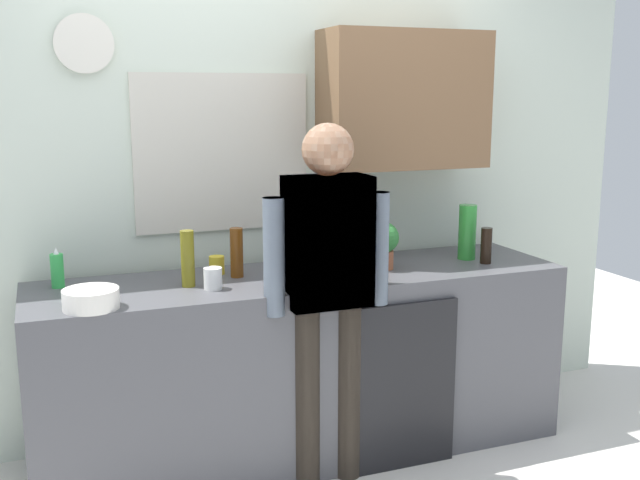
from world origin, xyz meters
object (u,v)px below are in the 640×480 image
object	(u,v)px
mixing_bowl	(91,299)
coffee_maker	(324,249)
person_at_sink	(328,276)
person_guest	(328,276)
dish_soap	(57,270)
cup_blue_mug	(280,270)
cup_yellow_cup	(217,265)
bottle_dark_sauce	(486,246)
potted_plant	(383,242)
bottle_amber_beer	(237,253)
cup_white_mug	(213,278)
bottle_clear_soda	(467,232)
bottle_olive_oil	(188,259)

from	to	relation	value
mixing_bowl	coffee_maker	bearing A→B (deg)	5.14
person_at_sink	person_guest	size ratio (longest dim) A/B	1.00
mixing_bowl	dish_soap	distance (m)	0.41
person_at_sink	person_guest	xyz separation A→B (m)	(0.00, 0.00, 0.00)
cup_blue_mug	dish_soap	size ratio (longest dim) A/B	0.56
cup_yellow_cup	person_guest	distance (m)	0.60
bottle_dark_sauce	potted_plant	world-z (taller)	potted_plant
mixing_bowl	dish_soap	size ratio (longest dim) A/B	1.22
bottle_amber_beer	cup_blue_mug	size ratio (longest dim) A/B	2.30
coffee_maker	bottle_amber_beer	world-z (taller)	coffee_maker
coffee_maker	cup_white_mug	world-z (taller)	coffee_maker
bottle_dark_sauce	dish_soap	size ratio (longest dim) A/B	1.00
person_at_sink	bottle_amber_beer	bearing A→B (deg)	132.63
cup_white_mug	cup_yellow_cup	size ratio (longest dim) A/B	1.12
person_at_sink	bottle_clear_soda	bearing A→B (deg)	22.92
potted_plant	person_guest	bearing A→B (deg)	-145.47
cup_yellow_cup	dish_soap	distance (m)	0.71
bottle_olive_oil	bottle_amber_beer	distance (m)	0.26
coffee_maker	bottle_dark_sauce	distance (m)	0.88
bottle_dark_sauce	dish_soap	world-z (taller)	same
coffee_maker	cup_white_mug	xyz separation A→B (m)	(-0.50, 0.03, -0.10)
cup_white_mug	dish_soap	size ratio (longest dim) A/B	0.53
potted_plant	person_guest	world-z (taller)	person_guest
bottle_amber_beer	cup_white_mug	bearing A→B (deg)	-131.14
mixing_bowl	person_guest	bearing A→B (deg)	-4.56
bottle_clear_soda	bottle_dark_sauce	bearing A→B (deg)	-73.70
person_at_sink	bottle_dark_sauce	bearing A→B (deg)	15.26
bottle_clear_soda	person_guest	bearing A→B (deg)	-160.30
bottle_dark_sauce	person_at_sink	size ratio (longest dim) A/B	0.11
bottle_amber_beer	cup_blue_mug	distance (m)	0.22
bottle_dark_sauce	person_at_sink	distance (m)	0.95
bottle_olive_oil	dish_soap	bearing A→B (deg)	161.06
mixing_bowl	person_guest	distance (m)	0.98
coffee_maker	mixing_bowl	world-z (taller)	coffee_maker
bottle_amber_beer	coffee_maker	bearing A→B (deg)	-29.79
bottle_amber_beer	cup_white_mug	size ratio (longest dim) A/B	2.42
bottle_olive_oil	person_at_sink	distance (m)	0.62
bottle_dark_sauce	mixing_bowl	distance (m)	1.90
bottle_clear_soda	cup_yellow_cup	size ratio (longest dim) A/B	3.29
potted_plant	person_at_sink	size ratio (longest dim) A/B	0.14
bottle_olive_oil	cup_blue_mug	xyz separation A→B (m)	(0.41, -0.05, -0.07)
mixing_bowl	potted_plant	xyz separation A→B (m)	(1.37, 0.19, 0.09)
bottle_amber_beer	potted_plant	distance (m)	0.71
bottle_olive_oil	bottle_clear_soda	bearing A→B (deg)	1.49
bottle_amber_beer	cup_blue_mug	world-z (taller)	bottle_amber_beer
bottle_dark_sauce	cup_yellow_cup	distance (m)	1.33
bottle_clear_soda	dish_soap	xyz separation A→B (m)	(-1.97, 0.15, -0.06)
bottle_dark_sauce	cup_white_mug	size ratio (longest dim) A/B	1.89
bottle_olive_oil	cup_yellow_cup	bearing A→B (deg)	46.72
bottle_amber_beer	mixing_bowl	bearing A→B (deg)	-156.29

